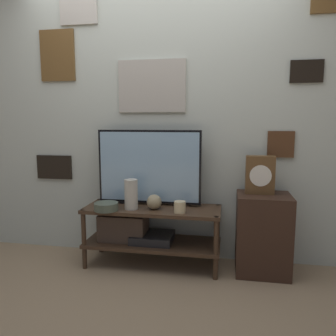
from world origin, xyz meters
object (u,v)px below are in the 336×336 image
object	(u,v)px
vase_wide_bowl	(106,206)
candle_jar	(180,207)
vase_round_glass	(154,202)
mantel_clock	(260,175)
television	(149,167)
vase_tall_ceramic	(131,194)

from	to	relation	value
vase_wide_bowl	candle_jar	distance (m)	0.62
vase_round_glass	candle_jar	xyz separation A→B (m)	(0.23, -0.06, -0.02)
candle_jar	mantel_clock	bearing A→B (deg)	15.56
television	candle_jar	xyz separation A→B (m)	(0.31, -0.21, -0.30)
vase_wide_bowl	vase_round_glass	distance (m)	0.41
candle_jar	mantel_clock	size ratio (longest dim) A/B	0.31
television	candle_jar	world-z (taller)	television
candle_jar	mantel_clock	distance (m)	0.72
television	vase_tall_ceramic	size ratio (longest dim) A/B	3.61
vase_round_glass	candle_jar	bearing A→B (deg)	-15.72
vase_wide_bowl	vase_round_glass	size ratio (longest dim) A/B	1.60
vase_tall_ceramic	mantel_clock	size ratio (longest dim) A/B	0.81
vase_wide_bowl	mantel_clock	distance (m)	1.32
vase_tall_ceramic	candle_jar	world-z (taller)	vase_tall_ceramic
vase_tall_ceramic	candle_jar	bearing A→B (deg)	-4.92
television	mantel_clock	distance (m)	0.96
television	vase_wide_bowl	distance (m)	0.51
vase_wide_bowl	candle_jar	size ratio (longest dim) A/B	2.08
mantel_clock	candle_jar	bearing A→B (deg)	-164.44
vase_tall_ceramic	mantel_clock	distance (m)	1.10
vase_wide_bowl	mantel_clock	size ratio (longest dim) A/B	0.64
television	vase_round_glass	bearing A→B (deg)	-62.03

